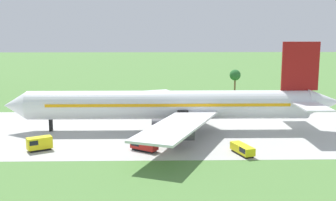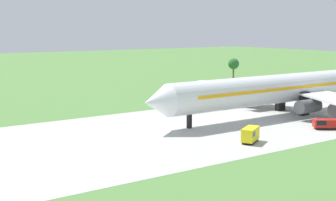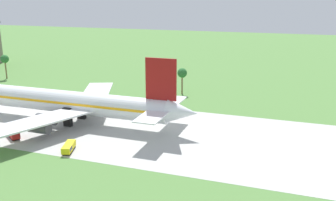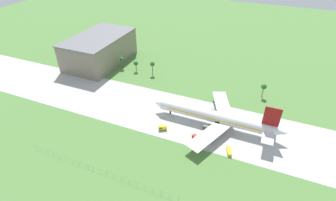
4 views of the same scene
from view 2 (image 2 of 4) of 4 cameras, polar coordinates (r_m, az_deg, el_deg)
name	(u,v)px [view 2 (image 2 of 4)]	position (r m, az deg, el deg)	size (l,w,h in m)	color
ground_plane	(131,137)	(85.76, -4.49, -4.48)	(600.00, 600.00, 0.00)	#517F3D
taxiway_strip	(131,137)	(85.75, -4.49, -4.47)	(320.00, 44.00, 0.02)	#B2B2AD
jet_airliner	(288,88)	(111.45, 14.48, 1.48)	(77.24, 60.62, 20.33)	white
fuel_truck	(250,135)	(82.31, 9.98, -4.13)	(5.03, 4.03, 2.66)	black
catering_van	(326,124)	(97.01, 18.75, -2.70)	(5.58, 4.72, 1.97)	black
palm_tree_row	(13,78)	(119.76, -18.37, 2.61)	(112.66, 3.60, 10.67)	brown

